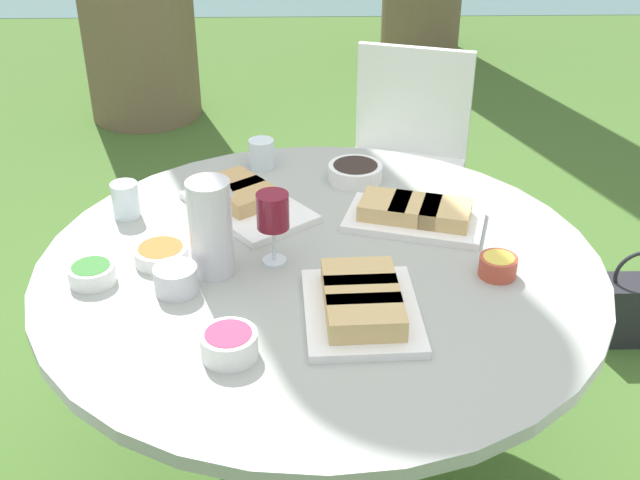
% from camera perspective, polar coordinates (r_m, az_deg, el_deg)
% --- Properties ---
extents(ground_plane, '(40.00, 40.00, 0.00)m').
position_cam_1_polar(ground_plane, '(2.44, -0.00, -16.14)').
color(ground_plane, '#446B2B').
extents(dining_table, '(1.39, 1.39, 0.73)m').
position_cam_1_polar(dining_table, '(2.02, -0.00, -3.60)').
color(dining_table, '#4C4C51').
rests_on(dining_table, ground_plane).
extents(chair_near_right, '(0.55, 0.53, 0.89)m').
position_cam_1_polar(chair_near_right, '(3.08, 6.11, 6.41)').
color(chair_near_right, white).
rests_on(chair_near_right, ground_plane).
extents(water_pitcher, '(0.11, 0.10, 0.24)m').
position_cam_1_polar(water_pitcher, '(1.89, -7.76, 0.88)').
color(water_pitcher, silver).
rests_on(water_pitcher, dining_table).
extents(wine_glass, '(0.08, 0.08, 0.19)m').
position_cam_1_polar(wine_glass, '(1.91, -3.37, 1.97)').
color(wine_glass, silver).
rests_on(wine_glass, dining_table).
extents(platter_bread_main, '(0.27, 0.34, 0.07)m').
position_cam_1_polar(platter_bread_main, '(1.77, 3.00, -4.50)').
color(platter_bread_main, white).
rests_on(platter_bread_main, dining_table).
extents(platter_charcuterie, '(0.40, 0.42, 0.06)m').
position_cam_1_polar(platter_charcuterie, '(2.22, -5.41, 2.89)').
color(platter_charcuterie, white).
rests_on(platter_charcuterie, dining_table).
extents(platter_sandwich_side, '(0.40, 0.30, 0.06)m').
position_cam_1_polar(platter_sandwich_side, '(2.14, 6.75, 1.85)').
color(platter_sandwich_side, white).
rests_on(platter_sandwich_side, dining_table).
extents(bowl_fries, '(0.09, 0.09, 0.05)m').
position_cam_1_polar(bowl_fries, '(1.95, 12.54, -1.75)').
color(bowl_fries, '#B74733').
rests_on(bowl_fries, dining_table).
extents(bowl_salad, '(0.11, 0.11, 0.04)m').
position_cam_1_polar(bowl_salad, '(1.96, -15.92, -2.25)').
color(bowl_salad, white).
rests_on(bowl_salad, dining_table).
extents(bowl_olives, '(0.16, 0.16, 0.05)m').
position_cam_1_polar(bowl_olives, '(2.36, 2.52, 4.88)').
color(bowl_olives, white).
rests_on(bowl_olives, dining_table).
extents(bowl_dip_red, '(0.12, 0.12, 0.06)m').
position_cam_1_polar(bowl_dip_red, '(1.67, -6.49, -7.29)').
color(bowl_dip_red, white).
rests_on(bowl_dip_red, dining_table).
extents(bowl_dip_cream, '(0.10, 0.10, 0.07)m').
position_cam_1_polar(bowl_dip_cream, '(1.88, -10.22, -2.66)').
color(bowl_dip_cream, silver).
rests_on(bowl_dip_cream, dining_table).
extents(bowl_roasted_veg, '(0.13, 0.13, 0.04)m').
position_cam_1_polar(bowl_roasted_veg, '(2.00, -11.23, -0.93)').
color(bowl_roasted_veg, white).
rests_on(bowl_roasted_veg, dining_table).
extents(cup_water_near, '(0.07, 0.07, 0.10)m').
position_cam_1_polar(cup_water_near, '(2.22, -13.67, 2.79)').
color(cup_water_near, silver).
rests_on(cup_water_near, dining_table).
extents(cup_water_far, '(0.08, 0.08, 0.09)m').
position_cam_1_polar(cup_water_far, '(2.44, -4.17, 6.15)').
color(cup_water_far, silver).
rests_on(cup_water_far, dining_table).
extents(handbag, '(0.30, 0.14, 0.37)m').
position_cam_1_polar(handbag, '(3.05, 21.39, -4.56)').
color(handbag, '#232328').
rests_on(handbag, ground_plane).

